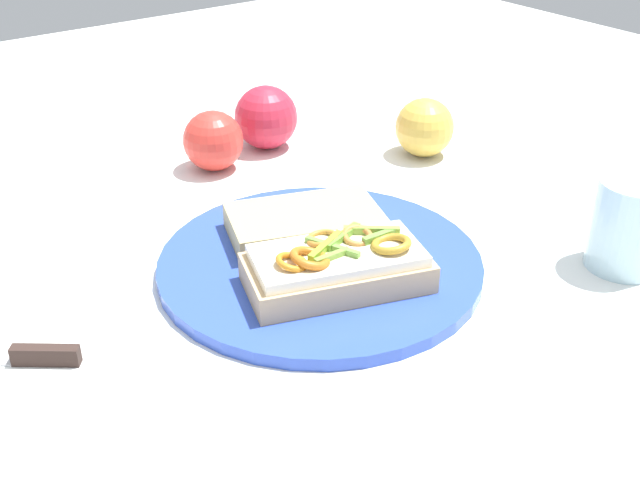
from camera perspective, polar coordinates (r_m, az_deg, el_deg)
The scene contains 9 objects.
ground_plane at distance 0.76m, azimuth 0.00°, elevation -2.14°, with size 2.00×2.00×0.00m, color silver.
plate at distance 0.76m, azimuth 0.00°, elevation -1.73°, with size 0.31×0.31×0.01m, color blue.
sandwich at distance 0.70m, azimuth 1.29°, elevation -1.97°, with size 0.18×0.13×0.05m.
bread_slice_side at distance 0.79m, azimuth -1.13°, elevation 1.26°, with size 0.15×0.09×0.03m, color tan.
apple_0 at distance 0.96m, azimuth -7.80°, elevation 7.19°, with size 0.07×0.07×0.07m, color red.
apple_1 at distance 1.02m, azimuth -3.96°, elevation 8.92°, with size 0.08×0.08×0.08m, color #BD253A.
apple_2 at distance 1.00m, azimuth 7.64°, elevation 8.15°, with size 0.07×0.07×0.07m, color gold.
drinking_glass at distance 0.80m, azimuth 21.66°, elevation 1.04°, with size 0.07×0.07×0.09m, color silver.
knife at distance 0.68m, azimuth -20.53°, elevation -7.97°, with size 0.11×0.09×0.02m.
Camera 1 is at (-0.38, -0.52, 0.40)m, focal length 43.85 mm.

